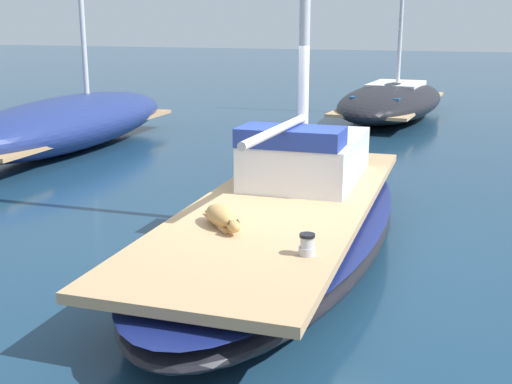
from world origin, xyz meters
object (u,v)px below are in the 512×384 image
at_px(moored_boat_far_astern, 392,100).
at_px(moored_boat_port_side, 70,122).
at_px(sailboat_main, 284,225).
at_px(dog_tan, 222,217).
at_px(deck_winch, 307,245).

xyz_separation_m(moored_boat_far_astern, moored_boat_port_side, (-6.02, -7.44, 0.07)).
relative_size(sailboat_main, dog_tan, 9.93).
xyz_separation_m(deck_winch, moored_boat_port_side, (-7.48, 6.57, -0.15)).
distance_m(deck_winch, moored_boat_far_astern, 14.09).
relative_size(sailboat_main, moored_boat_port_side, 0.95).
bearing_deg(deck_winch, dog_tan, 154.37).
bearing_deg(sailboat_main, deck_winch, -65.59).
relative_size(sailboat_main, moored_boat_far_astern, 0.97).
bearing_deg(moored_boat_port_side, deck_winch, -41.31).
distance_m(moored_boat_far_astern, moored_boat_port_side, 9.57).
bearing_deg(sailboat_main, dog_tan, -103.16).
bearing_deg(dog_tan, deck_winch, -25.63).
bearing_deg(deck_winch, sailboat_main, 114.41).
bearing_deg(moored_boat_far_astern, sailboat_main, -86.96).
distance_m(sailboat_main, deck_winch, 2.00).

